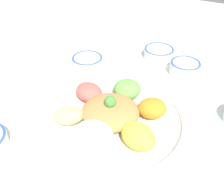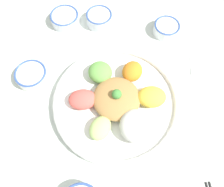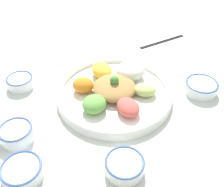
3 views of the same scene
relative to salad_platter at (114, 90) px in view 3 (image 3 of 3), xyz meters
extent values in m
plane|color=silver|center=(-0.03, 0.00, -0.03)|extent=(2.40, 2.40, 0.00)
cylinder|color=white|center=(0.00, 0.00, -0.02)|extent=(0.41, 0.41, 0.02)
torus|color=white|center=(0.00, 0.00, 0.00)|extent=(0.41, 0.41, 0.02)
ellipsoid|color=#E55B51|center=(0.05, 0.10, 0.02)|extent=(0.10, 0.11, 0.04)
ellipsoid|color=#B7DB7A|center=(-0.05, 0.09, 0.01)|extent=(0.09, 0.10, 0.04)
ellipsoid|color=white|center=(-0.11, 0.00, 0.02)|extent=(0.11, 0.11, 0.06)
ellipsoid|color=yellow|center=(-0.05, -0.10, 0.02)|extent=(0.11, 0.11, 0.05)
ellipsoid|color=orange|center=(0.06, -0.09, 0.02)|extent=(0.10, 0.10, 0.05)
ellipsoid|color=#6BAD4C|center=(0.11, 0.01, 0.02)|extent=(0.08, 0.08, 0.05)
ellipsoid|color=#AD7F47|center=(0.00, 0.00, 0.02)|extent=(0.15, 0.15, 0.05)
sphere|color=#478E3D|center=(0.00, 0.00, 0.05)|extent=(0.03, 0.03, 0.03)
cylinder|color=white|center=(-0.21, 0.24, -0.01)|extent=(0.12, 0.12, 0.04)
torus|color=#38569E|center=(-0.21, 0.24, 0.01)|extent=(0.12, 0.12, 0.01)
cylinder|color=maroon|center=(-0.21, 0.24, 0.01)|extent=(0.10, 0.10, 0.00)
cylinder|color=white|center=(0.17, -0.31, -0.01)|extent=(0.10, 0.10, 0.04)
torus|color=#38569E|center=(0.17, -0.31, 0.01)|extent=(0.10, 0.10, 0.01)
cylinder|color=white|center=(0.17, -0.31, 0.01)|extent=(0.08, 0.08, 0.00)
cylinder|color=white|center=(0.41, 0.00, -0.01)|extent=(0.11, 0.11, 0.04)
torus|color=#38569E|center=(0.41, 0.00, 0.01)|extent=(0.11, 0.11, 0.01)
cylinder|color=maroon|center=(0.41, 0.00, 0.01)|extent=(0.09, 0.09, 0.00)
cylinder|color=white|center=(0.23, 0.21, -0.01)|extent=(0.11, 0.11, 0.04)
torus|color=#38569E|center=(0.23, 0.21, 0.01)|extent=(0.11, 0.11, 0.01)
cylinder|color=#5B3319|center=(0.23, 0.21, 0.01)|extent=(0.09, 0.09, 0.00)
cylinder|color=white|center=(0.34, -0.11, 0.00)|extent=(0.10, 0.10, 0.04)
torus|color=#38569E|center=(0.34, -0.11, 0.02)|extent=(0.10, 0.10, 0.01)
cylinder|color=#DBB251|center=(0.34, -0.11, 0.01)|extent=(0.08, 0.08, 0.00)
cylinder|color=black|center=(-0.45, -0.06, -0.02)|extent=(0.23, 0.11, 0.01)
cylinder|color=black|center=(-0.45, -0.05, -0.02)|extent=(0.23, 0.11, 0.01)
cube|color=white|center=(0.00, -0.31, -0.02)|extent=(0.07, 0.05, 0.01)
ellipsoid|color=white|center=(-0.05, -0.27, -0.02)|extent=(0.06, 0.06, 0.01)
camera|label=1|loc=(-0.46, -0.23, 0.47)|focal=42.00mm
camera|label=2|loc=(-0.23, 0.15, 0.65)|focal=35.00mm
camera|label=3|loc=(0.57, 0.43, 0.60)|focal=42.00mm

